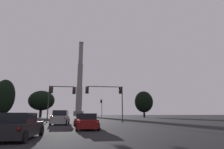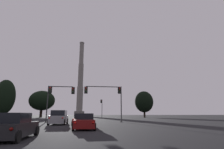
# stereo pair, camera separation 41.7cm
# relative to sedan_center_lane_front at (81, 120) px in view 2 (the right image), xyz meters

# --- Properties ---
(sedan_center_lane_front) EXTENTS (2.01, 4.72, 1.43)m
(sedan_center_lane_front) POSITION_rel_sedan_center_lane_front_xyz_m (0.00, 0.00, 0.00)
(sedan_center_lane_front) COLOR maroon
(sedan_center_lane_front) RESTS_ON ground_plane
(suv_left_lane_front) EXTENTS (2.14, 4.92, 1.86)m
(suv_left_lane_front) POSITION_rel_sedan_center_lane_front_xyz_m (-3.00, 1.30, 0.23)
(suv_left_lane_front) COLOR gray
(suv_left_lane_front) RESTS_ON ground_plane
(sedan_center_lane_second) EXTENTS (2.06, 4.73, 1.43)m
(sedan_center_lane_second) POSITION_rel_sedan_center_lane_front_xyz_m (0.55, -6.55, 0.00)
(sedan_center_lane_second) COLOR maroon
(sedan_center_lane_second) RESTS_ON ground_plane
(hatchback_left_lane_third) EXTENTS (1.91, 4.11, 1.44)m
(hatchback_left_lane_third) POSITION_rel_sedan_center_lane_front_xyz_m (-3.31, -12.90, -0.00)
(hatchback_left_lane_third) COLOR black
(hatchback_left_lane_third) RESTS_ON ground_plane
(traffic_light_far_right) EXTENTS (0.78, 0.50, 6.68)m
(traffic_light_far_right) POSITION_rel_sedan_center_lane_front_xyz_m (5.90, 41.28, 3.69)
(traffic_light_far_right) COLOR #2D2D30
(traffic_light_far_right) RESTS_ON ground_plane
(traffic_light_overhead_right) EXTENTS (6.77, 0.50, 6.26)m
(traffic_light_overhead_right) POSITION_rel_sedan_center_lane_front_xyz_m (4.52, 7.10, 4.17)
(traffic_light_overhead_right) COLOR #2D2D30
(traffic_light_overhead_right) RESTS_ON ground_plane
(traffic_light_overhead_left) EXTENTS (4.69, 0.50, 6.20)m
(traffic_light_overhead_left) POSITION_rel_sedan_center_lane_front_xyz_m (-4.59, 7.62, 4.04)
(traffic_light_overhead_left) COLOR #2D2D30
(traffic_light_overhead_left) RESTS_ON ground_plane
(smokestack) EXTENTS (7.42, 7.42, 58.25)m
(smokestack) POSITION_rel_sedan_center_lane_front_xyz_m (-5.39, 110.98, 22.13)
(smokestack) COLOR slate
(smokestack) RESTS_ON ground_plane
(treeline_center_right) EXTENTS (7.62, 6.86, 10.69)m
(treeline_center_right) POSITION_rel_sedan_center_lane_front_xyz_m (23.86, 46.64, 5.68)
(treeline_center_right) COLOR black
(treeline_center_right) RESTS_ON ground_plane
(treeline_center_left) EXTENTS (10.48, 9.43, 11.03)m
(treeline_center_left) POSITION_rel_sedan_center_lane_front_xyz_m (-18.32, 53.42, 6.24)
(treeline_center_left) COLOR black
(treeline_center_left) RESTS_ON ground_plane
(treeline_right_mid) EXTENTS (7.52, 6.77, 14.22)m
(treeline_right_mid) POSITION_rel_sedan_center_lane_front_xyz_m (-30.24, 46.76, 7.04)
(treeline_right_mid) COLOR black
(treeline_right_mid) RESTS_ON ground_plane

